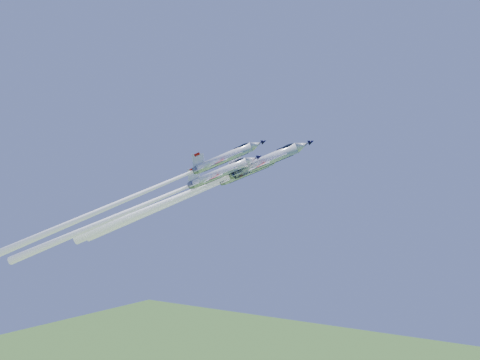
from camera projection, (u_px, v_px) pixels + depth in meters
The scene contains 4 objects.
jet_lead at pixel (198, 189), 105.82m from camera, with size 35.38×21.28×32.90m.
jet_left at pixel (189, 196), 108.62m from camera, with size 29.60×17.86×28.88m.
jet_right at pixel (120, 202), 97.95m from camera, with size 38.97×23.77×43.95m.
jet_slot at pixel (139, 207), 105.57m from camera, with size 36.47×22.12×38.10m.
Camera 1 is at (55.89, -85.87, 99.70)m, focal length 40.00 mm.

